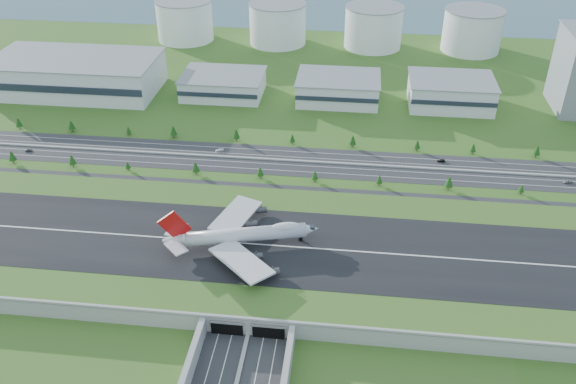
# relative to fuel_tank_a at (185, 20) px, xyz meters

# --- Properties ---
(ground) EXTENTS (1200.00, 1200.00, 0.00)m
(ground) POSITION_rel_fuel_tank_a_xyz_m (120.00, -310.00, -17.50)
(ground) COLOR #265D1D
(ground) RESTS_ON ground
(airfield_deck) EXTENTS (520.00, 100.00, 9.20)m
(airfield_deck) POSITION_rel_fuel_tank_a_xyz_m (120.00, -310.09, -13.38)
(airfield_deck) COLOR gray
(airfield_deck) RESTS_ON ground
(north_expressway) EXTENTS (560.00, 36.00, 0.12)m
(north_expressway) POSITION_rel_fuel_tank_a_xyz_m (120.00, -215.00, -17.44)
(north_expressway) COLOR #28282B
(north_expressway) RESTS_ON ground
(tree_row) EXTENTS (508.47, 48.63, 8.48)m
(tree_row) POSITION_rel_fuel_tank_a_xyz_m (112.96, -214.88, -12.83)
(tree_row) COLOR #3D2819
(tree_row) RESTS_ON ground
(hangar_west) EXTENTS (120.00, 60.00, 25.00)m
(hangar_west) POSITION_rel_fuel_tank_a_xyz_m (-50.00, -125.00, -5.00)
(hangar_west) COLOR silver
(hangar_west) RESTS_ON ground
(hangar_mid_a) EXTENTS (58.00, 42.00, 15.00)m
(hangar_mid_a) POSITION_rel_fuel_tank_a_xyz_m (60.00, -120.00, -10.00)
(hangar_mid_a) COLOR silver
(hangar_mid_a) RESTS_ON ground
(hangar_mid_b) EXTENTS (58.00, 42.00, 17.00)m
(hangar_mid_b) POSITION_rel_fuel_tank_a_xyz_m (145.00, -120.00, -9.00)
(hangar_mid_b) COLOR silver
(hangar_mid_b) RESTS_ON ground
(hangar_mid_c) EXTENTS (58.00, 42.00, 19.00)m
(hangar_mid_c) POSITION_rel_fuel_tank_a_xyz_m (225.00, -120.00, -8.00)
(hangar_mid_c) COLOR silver
(hangar_mid_c) RESTS_ON ground
(fuel_tank_a) EXTENTS (50.00, 50.00, 35.00)m
(fuel_tank_a) POSITION_rel_fuel_tank_a_xyz_m (0.00, 0.00, 0.00)
(fuel_tank_a) COLOR white
(fuel_tank_a) RESTS_ON ground
(fuel_tank_b) EXTENTS (50.00, 50.00, 35.00)m
(fuel_tank_b) POSITION_rel_fuel_tank_a_xyz_m (85.00, 0.00, 0.00)
(fuel_tank_b) COLOR white
(fuel_tank_b) RESTS_ON ground
(fuel_tank_c) EXTENTS (50.00, 50.00, 35.00)m
(fuel_tank_c) POSITION_rel_fuel_tank_a_xyz_m (170.00, 0.00, 0.00)
(fuel_tank_c) COLOR white
(fuel_tank_c) RESTS_ON ground
(fuel_tank_d) EXTENTS (50.00, 50.00, 35.00)m
(fuel_tank_d) POSITION_rel_fuel_tank_a_xyz_m (255.00, 0.00, 0.00)
(fuel_tank_d) COLOR white
(fuel_tank_d) RESTS_ON ground
(boeing_747) EXTENTS (72.10, 67.29, 22.76)m
(boeing_747) POSITION_rel_fuel_tank_a_xyz_m (109.12, -311.72, -3.07)
(boeing_747) COLOR silver
(boeing_747) RESTS_ON airfield_deck
(car_4) EXTENTS (4.56, 2.86, 1.45)m
(car_4) POSITION_rel_fuel_tank_a_xyz_m (-42.30, -222.06, -16.66)
(car_4) COLOR #4D4C50
(car_4) RESTS_ON ground
(car_5) EXTENTS (4.99, 2.22, 1.59)m
(car_5) POSITION_rel_fuel_tank_a_xyz_m (211.60, -205.75, -16.59)
(car_5) COLOR black
(car_5) RESTS_ON ground
(car_6) EXTENTS (6.24, 4.15, 1.59)m
(car_6) POSITION_rel_fuel_tank_a_xyz_m (281.16, -221.45, -16.58)
(car_6) COLOR #BCBCC1
(car_6) RESTS_ON ground
(car_7) EXTENTS (5.49, 3.14, 1.50)m
(car_7) POSITION_rel_fuel_tank_a_xyz_m (75.56, -207.86, -16.63)
(car_7) COLOR white
(car_7) RESTS_ON ground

